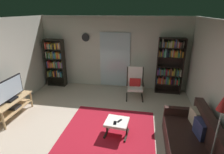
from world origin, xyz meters
TOP-DOWN VIEW (x-y plane):
  - ground_plane at (0.00, 0.00)m, footprint 7.02×7.02m
  - wall_back at (0.00, 2.90)m, footprint 5.60×0.06m
  - glass_door_panel at (0.06, 2.83)m, footprint 1.10×0.01m
  - area_rug at (0.37, 0.11)m, footprint 2.19×2.04m
  - tv_stand at (-2.34, 0.28)m, footprint 0.43×1.25m
  - television at (-2.34, 0.27)m, footprint 0.20×0.99m
  - bookshelf_near_tv at (-2.19, 2.61)m, footprint 0.70×0.30m
  - bookshelf_near_sofa at (1.99, 2.67)m, footprint 0.87×0.30m
  - leather_sofa at (2.16, -0.37)m, footprint 0.85×1.83m
  - lounge_armchair at (0.87, 2.10)m, footprint 0.61×0.69m
  - ottoman at (0.57, 0.00)m, footprint 0.56×0.53m
  - tv_remote at (0.64, 0.00)m, footprint 0.11×0.14m
  - cell_phone at (0.54, -0.10)m, footprint 0.08×0.14m
  - floor_lamp_by_sofa at (2.29, -0.94)m, footprint 0.22×0.22m
  - wall_clock at (-1.01, 2.82)m, footprint 0.29×0.03m

SIDE VIEW (x-z plane):
  - ground_plane at x=0.00m, z-range 0.00..0.00m
  - area_rug at x=0.37m, z-range 0.00..0.01m
  - ottoman at x=0.57m, z-range 0.12..0.49m
  - leather_sofa at x=2.16m, z-range -0.13..0.75m
  - tv_stand at x=-2.34m, z-range 0.08..0.59m
  - cell_phone at x=0.54m, z-range 0.37..0.38m
  - tv_remote at x=0.64m, z-range 0.37..0.39m
  - lounge_armchair at x=0.87m, z-range 0.02..1.05m
  - television at x=-2.34m, z-range 0.50..1.10m
  - bookshelf_near_tv at x=-2.19m, z-range 0.07..1.86m
  - bookshelf_near_sofa at x=1.99m, z-range 0.07..2.00m
  - glass_door_panel at x=0.06m, z-range 0.05..2.05m
  - wall_back at x=0.00m, z-range 0.00..2.60m
  - floor_lamp_by_sofa at x=2.29m, z-range 0.49..2.15m
  - wall_clock at x=-1.01m, z-range 1.71..2.00m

